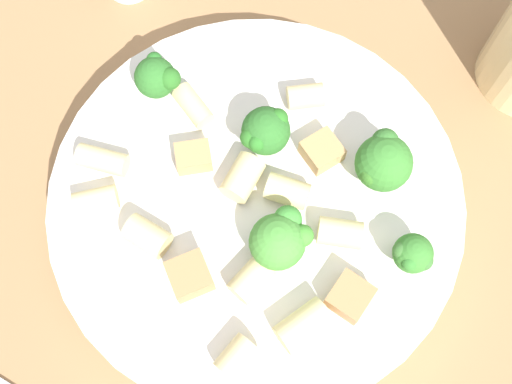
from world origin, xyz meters
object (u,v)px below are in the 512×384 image
at_px(pasta_bowl, 256,205).
at_px(chicken_chunk_0, 354,293).
at_px(broccoli_floret_4, 279,240).
at_px(rigatoni_2, 287,191).
at_px(rigatoni_1, 305,96).
at_px(broccoli_floret_1, 265,131).
at_px(chicken_chunk_3, 193,157).
at_px(rigatoni_0, 251,280).
at_px(chicken_chunk_2, 190,276).
at_px(rigatoni_9, 303,326).
at_px(chicken_chunk_1, 322,151).
at_px(rigatoni_3, 340,233).
at_px(broccoli_floret_2, 383,162).
at_px(broccoli_floret_0, 413,255).
at_px(rigatoni_4, 237,358).
at_px(rigatoni_5, 239,180).
at_px(rigatoni_7, 102,160).
at_px(broccoli_floret_3, 159,76).
at_px(rigatoni_6, 193,106).
at_px(rigatoni_8, 147,236).
at_px(rigatoni_10, 96,200).

distance_m(pasta_bowl, chicken_chunk_0, 0.08).
bearing_deg(broccoli_floret_4, rigatoni_2, -50.58).
bearing_deg(rigatoni_1, broccoli_floret_1, 99.51).
distance_m(chicken_chunk_0, chicken_chunk_3, 0.12).
distance_m(rigatoni_0, chicken_chunk_2, 0.03).
distance_m(rigatoni_9, chicken_chunk_1, 0.10).
relative_size(rigatoni_3, chicken_chunk_0, 1.15).
bearing_deg(broccoli_floret_1, broccoli_floret_2, -146.74).
relative_size(chicken_chunk_1, chicken_chunk_2, 0.94).
xyz_separation_m(broccoli_floret_0, rigatoni_4, (0.02, 0.11, -0.01)).
xyz_separation_m(rigatoni_5, chicken_chunk_3, (0.03, 0.01, -0.00)).
bearing_deg(broccoli_floret_2, chicken_chunk_2, 79.35).
distance_m(rigatoni_3, rigatoni_7, 0.15).
distance_m(broccoli_floret_0, rigatoni_2, 0.08).
distance_m(broccoli_floret_3, chicken_chunk_3, 0.05).
relative_size(pasta_bowl, rigatoni_6, 9.07).
bearing_deg(rigatoni_6, chicken_chunk_3, 141.45).
bearing_deg(rigatoni_3, broccoli_floret_2, -73.48).
relative_size(rigatoni_7, chicken_chunk_2, 1.37).
bearing_deg(pasta_bowl, broccoli_floret_2, -119.76).
relative_size(pasta_bowl, chicken_chunk_3, 11.99).
relative_size(rigatoni_1, rigatoni_7, 0.74).
distance_m(broccoli_floret_1, rigatoni_8, 0.09).
xyz_separation_m(broccoli_floret_0, rigatoni_10, (0.14, 0.11, -0.01)).
xyz_separation_m(pasta_bowl, rigatoni_8, (0.02, 0.06, 0.02)).
bearing_deg(broccoli_floret_0, chicken_chunk_0, 80.64).
xyz_separation_m(rigatoni_0, rigatoni_7, (0.11, 0.02, -0.00)).
bearing_deg(rigatoni_8, rigatoni_2, -111.87).
height_order(broccoli_floret_1, rigatoni_4, broccoli_floret_1).
bearing_deg(rigatoni_9, chicken_chunk_2, 25.87).
bearing_deg(rigatoni_10, pasta_bowl, -128.12).
xyz_separation_m(rigatoni_1, rigatoni_6, (0.04, 0.06, -0.00)).
distance_m(broccoli_floret_4, rigatoni_0, 0.03).
relative_size(broccoli_floret_0, rigatoni_2, 1.16).
relative_size(pasta_bowl, rigatoni_10, 9.85).
xyz_separation_m(rigatoni_4, rigatoni_6, (0.13, -0.08, -0.00)).
distance_m(broccoli_floret_0, rigatoni_3, 0.04).
bearing_deg(rigatoni_7, chicken_chunk_1, -128.12).
distance_m(rigatoni_9, chicken_chunk_0, 0.03).
relative_size(broccoli_floret_2, rigatoni_3, 1.51).
bearing_deg(rigatoni_7, rigatoni_9, -170.46).
bearing_deg(broccoli_floret_1, rigatoni_4, 132.40).
bearing_deg(rigatoni_0, pasta_bowl, -43.71).
relative_size(rigatoni_5, rigatoni_6, 0.94).
xyz_separation_m(rigatoni_0, rigatoni_1, (0.07, -0.10, -0.00)).
height_order(rigatoni_2, rigatoni_10, rigatoni_2).
height_order(broccoli_floret_3, chicken_chunk_0, broccoli_floret_3).
height_order(chicken_chunk_2, chicken_chunk_3, chicken_chunk_2).
height_order(rigatoni_10, chicken_chunk_3, rigatoni_10).
bearing_deg(broccoli_floret_4, rigatoni_10, 34.98).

